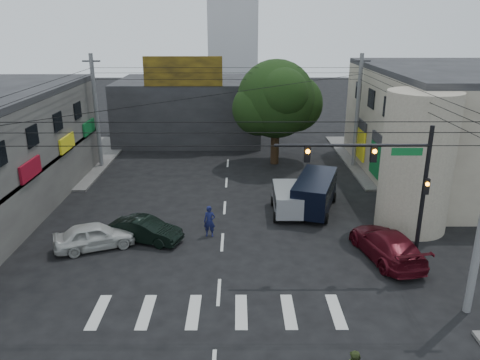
{
  "coord_description": "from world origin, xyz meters",
  "views": [
    {
      "loc": [
        0.87,
        -21.29,
        11.63
      ],
      "look_at": [
        0.99,
        4.0,
        2.95
      ],
      "focal_mm": 35.0,
      "sensor_mm": 36.0,
      "label": 1
    }
  ],
  "objects_px": {
    "traffic_gantry": "(389,176)",
    "silver_minivan": "(287,201)",
    "maroon_sedan": "(387,245)",
    "utility_pole_far_right": "(357,112)",
    "utility_pole_far_left": "(96,112)",
    "white_compact": "(95,236)",
    "traffic_officer": "(209,221)",
    "dark_sedan": "(146,230)",
    "street_tree": "(276,99)",
    "navy_van": "(315,194)"
  },
  "relations": [
    {
      "from": "traffic_officer",
      "to": "white_compact",
      "type": "bearing_deg",
      "value": -162.35
    },
    {
      "from": "dark_sedan",
      "to": "traffic_officer",
      "type": "relative_size",
      "value": 2.39
    },
    {
      "from": "traffic_officer",
      "to": "dark_sedan",
      "type": "bearing_deg",
      "value": -165.61
    },
    {
      "from": "street_tree",
      "to": "traffic_officer",
      "type": "xyz_separation_m",
      "value": [
        -4.73,
        -14.19,
        -4.58
      ]
    },
    {
      "from": "street_tree",
      "to": "maroon_sedan",
      "type": "height_order",
      "value": "street_tree"
    },
    {
      "from": "street_tree",
      "to": "silver_minivan",
      "type": "relative_size",
      "value": 2.22
    },
    {
      "from": "traffic_officer",
      "to": "utility_pole_far_left",
      "type": "bearing_deg",
      "value": 130.72
    },
    {
      "from": "navy_van",
      "to": "utility_pole_far_left",
      "type": "bearing_deg",
      "value": 78.18
    },
    {
      "from": "utility_pole_far_right",
      "to": "white_compact",
      "type": "relative_size",
      "value": 2.03
    },
    {
      "from": "utility_pole_far_left",
      "to": "navy_van",
      "type": "height_order",
      "value": "utility_pole_far_left"
    },
    {
      "from": "maroon_sedan",
      "to": "traffic_officer",
      "type": "bearing_deg",
      "value": -28.03
    },
    {
      "from": "dark_sedan",
      "to": "traffic_officer",
      "type": "bearing_deg",
      "value": -60.24
    },
    {
      "from": "street_tree",
      "to": "maroon_sedan",
      "type": "relative_size",
      "value": 1.55
    },
    {
      "from": "utility_pole_far_left",
      "to": "maroon_sedan",
      "type": "height_order",
      "value": "utility_pole_far_left"
    },
    {
      "from": "silver_minivan",
      "to": "traffic_officer",
      "type": "bearing_deg",
      "value": 124.89
    },
    {
      "from": "utility_pole_far_left",
      "to": "white_compact",
      "type": "relative_size",
      "value": 2.03
    },
    {
      "from": "utility_pole_far_right",
      "to": "traffic_officer",
      "type": "bearing_deg",
      "value": -130.42
    },
    {
      "from": "utility_pole_far_left",
      "to": "silver_minivan",
      "type": "xyz_separation_m",
      "value": [
        14.46,
        -10.0,
        -3.76
      ]
    },
    {
      "from": "street_tree",
      "to": "silver_minivan",
      "type": "bearing_deg",
      "value": -90.21
    },
    {
      "from": "maroon_sedan",
      "to": "silver_minivan",
      "type": "bearing_deg",
      "value": -64.33
    },
    {
      "from": "utility_pole_far_left",
      "to": "navy_van",
      "type": "relative_size",
      "value": 1.57
    },
    {
      "from": "white_compact",
      "to": "silver_minivan",
      "type": "xyz_separation_m",
      "value": [
        10.74,
        4.63,
        0.12
      ]
    },
    {
      "from": "dark_sedan",
      "to": "navy_van",
      "type": "height_order",
      "value": "navy_van"
    },
    {
      "from": "traffic_gantry",
      "to": "silver_minivan",
      "type": "relative_size",
      "value": 1.84
    },
    {
      "from": "dark_sedan",
      "to": "utility_pole_far_right",
      "type": "bearing_deg",
      "value": -27.25
    },
    {
      "from": "utility_pole_far_right",
      "to": "utility_pole_far_left",
      "type": "bearing_deg",
      "value": 180.0
    },
    {
      "from": "maroon_sedan",
      "to": "traffic_officer",
      "type": "relative_size",
      "value": 3.14
    },
    {
      "from": "street_tree",
      "to": "traffic_officer",
      "type": "bearing_deg",
      "value": -108.45
    },
    {
      "from": "traffic_gantry",
      "to": "silver_minivan",
      "type": "bearing_deg",
      "value": 118.89
    },
    {
      "from": "utility_pole_far_right",
      "to": "dark_sedan",
      "type": "relative_size",
      "value": 2.15
    },
    {
      "from": "traffic_gantry",
      "to": "utility_pole_far_left",
      "type": "xyz_separation_m",
      "value": [
        -18.32,
        17.0,
        -0.23
      ]
    },
    {
      "from": "street_tree",
      "to": "utility_pole_far_left",
      "type": "bearing_deg",
      "value": -176.05
    },
    {
      "from": "white_compact",
      "to": "navy_van",
      "type": "distance_m",
      "value": 13.6
    },
    {
      "from": "utility_pole_far_left",
      "to": "navy_van",
      "type": "distance_m",
      "value": 19.11
    },
    {
      "from": "utility_pole_far_left",
      "to": "maroon_sedan",
      "type": "distance_m",
      "value": 25.01
    },
    {
      "from": "traffic_gantry",
      "to": "white_compact",
      "type": "bearing_deg",
      "value": 170.79
    },
    {
      "from": "traffic_gantry",
      "to": "maroon_sedan",
      "type": "bearing_deg",
      "value": 61.22
    },
    {
      "from": "white_compact",
      "to": "silver_minivan",
      "type": "relative_size",
      "value": 1.16
    },
    {
      "from": "dark_sedan",
      "to": "maroon_sedan",
      "type": "xyz_separation_m",
      "value": [
        12.68,
        -2.04,
        0.1
      ]
    },
    {
      "from": "traffic_gantry",
      "to": "silver_minivan",
      "type": "distance_m",
      "value": 8.94
    },
    {
      "from": "white_compact",
      "to": "traffic_officer",
      "type": "bearing_deg",
      "value": -98.54
    },
    {
      "from": "navy_van",
      "to": "traffic_officer",
      "type": "relative_size",
      "value": 3.28
    },
    {
      "from": "maroon_sedan",
      "to": "navy_van",
      "type": "xyz_separation_m",
      "value": [
        -2.69,
        6.46,
        0.33
      ]
    },
    {
      "from": "white_compact",
      "to": "maroon_sedan",
      "type": "relative_size",
      "value": 0.81
    },
    {
      "from": "dark_sedan",
      "to": "white_compact",
      "type": "height_order",
      "value": "white_compact"
    },
    {
      "from": "dark_sedan",
      "to": "white_compact",
      "type": "relative_size",
      "value": 0.94
    },
    {
      "from": "utility_pole_far_right",
      "to": "traffic_officer",
      "type": "height_order",
      "value": "utility_pole_far_right"
    },
    {
      "from": "dark_sedan",
      "to": "traffic_officer",
      "type": "distance_m",
      "value": 3.55
    },
    {
      "from": "navy_van",
      "to": "utility_pole_far_right",
      "type": "bearing_deg",
      "value": -8.53
    },
    {
      "from": "silver_minivan",
      "to": "white_compact",
      "type": "bearing_deg",
      "value": 114.04
    }
  ]
}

